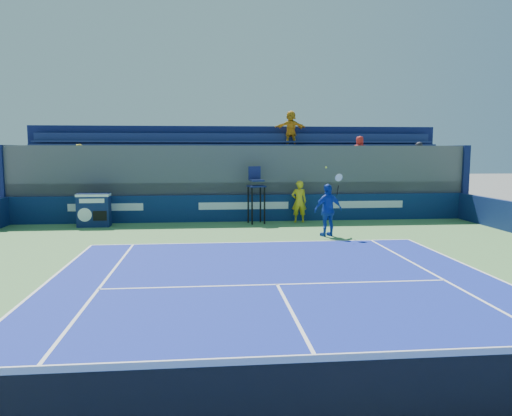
{
  "coord_description": "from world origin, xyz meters",
  "views": [
    {
      "loc": [
        -1.63,
        -4.96,
        3.16
      ],
      "look_at": [
        0.0,
        11.5,
        1.25
      ],
      "focal_mm": 35.0,
      "sensor_mm": 36.0,
      "label": 1
    }
  ],
  "objects": [
    {
      "name": "back_hoarding",
      "position": [
        0.0,
        17.1,
        0.6
      ],
      "size": [
        20.4,
        0.21,
        1.2
      ],
      "color": "#0D204D",
      "rests_on": "ground"
    },
    {
      "name": "tennis_player",
      "position": [
        2.8,
        12.88,
        0.98
      ],
      "size": [
        1.22,
        0.77,
        2.57
      ],
      "color": "#153CB0",
      "rests_on": "apron"
    },
    {
      "name": "umpire_chair",
      "position": [
        0.49,
        16.4,
        1.53
      ],
      "size": [
        0.83,
        0.83,
        2.48
      ],
      "color": "black",
      "rests_on": "ground"
    },
    {
      "name": "stadium_seating",
      "position": [
        0.01,
        19.15,
        1.84
      ],
      "size": [
        21.0,
        4.05,
        5.16
      ],
      "color": "#4B4B50",
      "rests_on": "ground"
    },
    {
      "name": "match_clock",
      "position": [
        -6.31,
        16.16,
        0.74
      ],
      "size": [
        1.33,
        0.74,
        1.4
      ],
      "color": "#0F1C4B",
      "rests_on": "ground"
    },
    {
      "name": "ball_person",
      "position": [
        2.4,
        16.52,
        0.93
      ],
      "size": [
        0.67,
        0.44,
        1.84
      ],
      "primitive_type": "imported",
      "rotation": [
        0.0,
        0.0,
        3.14
      ],
      "color": "gold",
      "rests_on": "apron"
    },
    {
      "name": "tennis_net",
      "position": [
        0.0,
        0.0,
        0.56
      ],
      "size": [
        11.65,
        0.08,
        1.1
      ],
      "color": "black",
      "rests_on": "ground"
    }
  ]
}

